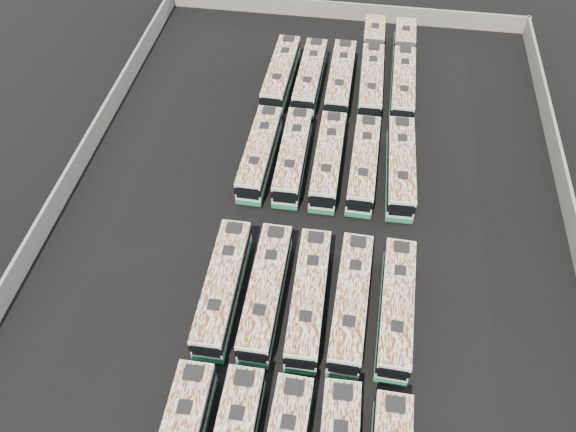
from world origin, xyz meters
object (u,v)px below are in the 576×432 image
object	(u,v)px
bus_midback_far_left	(260,153)
bus_midback_right	(364,164)
bus_back_far_right	(403,69)
bus_midfront_center	(309,297)
bus_midfront_far_left	(223,287)
bus_midback_far_right	(400,167)
bus_midfront_far_right	(396,307)
bus_back_far_left	(281,74)
bus_back_right	(372,66)
bus_midfront_left	(266,291)
bus_midback_left	(293,156)
bus_midback_center	(328,160)
bus_back_left	(310,77)
bus_midfront_right	(351,302)
bus_back_center	(341,79)

from	to	relation	value
bus_midback_far_left	bus_midback_right	size ratio (longest dim) A/B	1.00
bus_back_far_right	bus_midback_right	bearing A→B (deg)	-101.88
bus_midfront_center	bus_midfront_far_left	bearing A→B (deg)	179.56
bus_midback_far_right	bus_back_far_right	world-z (taller)	bus_midback_far_right
bus_back_far_right	bus_midfront_far_right	bearing A→B (deg)	-89.75
bus_midback_far_left	bus_midback_far_right	size ratio (longest dim) A/B	0.98
bus_midfront_center	bus_midback_right	size ratio (longest dim) A/B	1.02
bus_back_far_left	bus_back_right	bearing A→B (deg)	17.98
bus_midfront_left	bus_midback_far_left	bearing A→B (deg)	102.25
bus_midfront_center	bus_back_far_right	distance (m)	31.45
bus_midback_left	bus_midback_center	bearing A→B (deg)	-1.61
bus_midback_far_left	bus_midback_center	world-z (taller)	bus_midback_center
bus_midfront_far_left	bus_midback_right	world-z (taller)	bus_midfront_far_left
bus_midback_right	bus_back_right	size ratio (longest dim) A/B	0.64
bus_back_left	bus_midfront_far_right	bearing A→B (deg)	-69.34
bus_midfront_far_left	bus_midback_far_right	world-z (taller)	bus_midback_far_right
bus_midfront_far_left	bus_back_right	distance (m)	32.25
bus_midback_center	bus_back_right	distance (m)	15.92
bus_midback_right	bus_back_far_left	xyz separation A→B (m)	(-9.76, 12.69, 0.03)
bus_midfront_right	bus_back_right	xyz separation A→B (m)	(-0.03, 30.62, -0.02)
bus_back_center	bus_back_right	bearing A→B (deg)	42.59
bus_midback_far_left	bus_back_far_right	distance (m)	20.43
bus_midback_left	bus_back_right	xyz separation A→B (m)	(6.56, 15.51, -0.01)
bus_midfront_far_left	bus_back_center	size ratio (longest dim) A/B	1.00
bus_midback_left	bus_back_center	world-z (taller)	bus_back_center
bus_midback_left	bus_midback_center	xyz separation A→B (m)	(3.31, -0.07, -0.00)
bus_midfront_left	bus_back_center	world-z (taller)	bus_back_center
bus_back_far_left	bus_back_center	xyz separation A→B (m)	(6.49, -0.07, 0.01)
bus_back_right	bus_back_far_right	distance (m)	3.42
bus_midfront_left	bus_back_right	distance (m)	31.32
bus_midback_far_right	bus_midfront_left	bearing A→B (deg)	-124.50
bus_midback_left	bus_midback_right	xyz separation A→B (m)	(6.61, -0.06, -0.02)
bus_midfront_far_left	bus_back_right	bearing A→B (deg)	71.76
bus_midfront_left	bus_midfront_far_right	xyz separation A→B (m)	(9.86, 0.11, -0.03)
bus_back_left	bus_back_center	world-z (taller)	bus_back_center
bus_midback_center	bus_back_far_right	world-z (taller)	bus_midback_center
bus_midfront_center	bus_midback_center	world-z (taller)	bus_midfront_center
bus_midback_left	bus_midback_far_right	size ratio (longest dim) A/B	0.98
bus_midback_far_left	bus_back_left	size ratio (longest dim) A/B	1.00
bus_midback_center	bus_back_far_left	bearing A→B (deg)	116.94
bus_midfront_far_left	bus_midfront_center	xyz separation A→B (m)	(6.63, 0.05, -0.00)
bus_midback_far_left	bus_midback_right	bearing A→B (deg)	0.89
bus_midfront_center	bus_midback_far_right	size ratio (longest dim) A/B	0.99
bus_midfront_left	bus_back_right	size ratio (longest dim) A/B	0.65
bus_midfront_left	bus_midfront_right	distance (m)	6.48
bus_midfront_left	bus_midfront_far_right	world-z (taller)	bus_midfront_left
bus_midback_right	bus_back_left	bearing A→B (deg)	118.16
bus_midfront_center	bus_midback_left	world-z (taller)	bus_midfront_center
bus_midfront_far_left	bus_back_left	size ratio (longest dim) A/B	1.02
bus_midback_far_left	bus_back_far_left	world-z (taller)	bus_back_far_left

